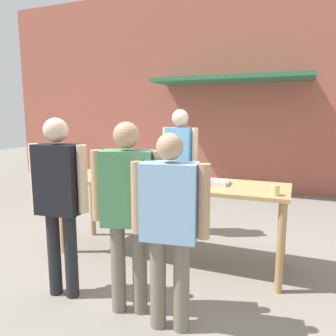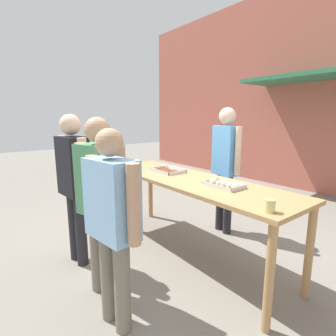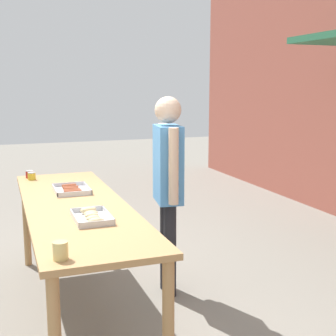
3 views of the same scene
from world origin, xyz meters
The scene contains 12 objects.
ground_plane centered at (0.00, 0.00, 0.00)m, with size 24.00×24.00×0.00m, color gray.
building_facade_back centered at (0.00, 3.98, 2.26)m, with size 12.00×1.11×4.50m.
serving_table centered at (0.00, 0.00, 0.83)m, with size 2.65×0.77×0.93m.
food_tray_sausages centered at (-0.42, 0.03, 0.95)m, with size 0.40×0.29×0.04m.
food_tray_buns centered at (0.49, 0.04, 0.96)m, with size 0.39×0.24×0.06m.
condiment_jar_mustard centered at (-1.19, -0.27, 0.97)m, with size 0.08×0.08×0.07m.
condiment_jar_ketchup centered at (-1.08, -0.25, 0.97)m, with size 0.08×0.08×0.07m.
beer_cup centered at (1.18, -0.26, 0.98)m, with size 0.08×0.08×0.10m.
person_server_behind_table centered at (-0.15, 0.83, 1.07)m, with size 0.53×0.26×1.75m.
person_customer_holding_hotdog centered at (-0.62, -1.10, 0.99)m, with size 0.57×0.26×1.66m.
person_customer_with_cup centered at (0.48, -1.19, 0.92)m, with size 0.60×0.29×1.55m.
person_customer_waiting_in_line centered at (0.08, -1.10, 0.97)m, with size 0.58×0.33×1.63m.
Camera 1 is at (1.35, -3.41, 1.68)m, focal length 35.00 mm.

